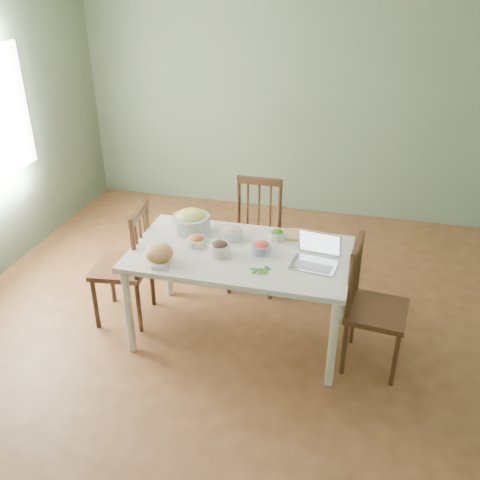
% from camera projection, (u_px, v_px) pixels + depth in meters
% --- Properties ---
extents(floor, '(5.00, 5.00, 0.00)m').
position_uv_depth(floor, '(238.00, 325.00, 4.57)').
color(floor, '#57331A').
rests_on(floor, ground).
extents(wall_back, '(5.00, 0.00, 2.70)m').
position_uv_depth(wall_back, '(293.00, 100.00, 6.07)').
color(wall_back, slate).
rests_on(wall_back, ground).
extents(wall_front, '(5.00, 0.00, 2.70)m').
position_uv_depth(wall_front, '(52.00, 442.00, 1.80)').
color(wall_front, slate).
rests_on(wall_front, ground).
extents(dining_table, '(1.69, 0.95, 0.79)m').
position_uv_depth(dining_table, '(240.00, 294.00, 4.28)').
color(dining_table, white).
rests_on(dining_table, floor).
extents(chair_far, '(0.46, 0.44, 1.03)m').
position_uv_depth(chair_far, '(254.00, 238.00, 4.89)').
color(chair_far, '#391F12').
rests_on(chair_far, floor).
extents(chair_left, '(0.49, 0.51, 1.04)m').
position_uv_depth(chair_left, '(121.00, 264.00, 4.45)').
color(chair_left, '#391F12').
rests_on(chair_left, floor).
extents(chair_right, '(0.48, 0.50, 1.02)m').
position_uv_depth(chair_right, '(377.00, 308.00, 3.92)').
color(chair_right, '#391F12').
rests_on(chair_right, floor).
extents(bread_boule, '(0.25, 0.25, 0.14)m').
position_uv_depth(bread_boule, '(159.00, 253.00, 3.94)').
color(bread_boule, tan).
rests_on(bread_boule, dining_table).
extents(butter_stick, '(0.13, 0.05, 0.03)m').
position_uv_depth(butter_stick, '(160.00, 268.00, 3.85)').
color(butter_stick, silver).
rests_on(butter_stick, dining_table).
extents(bowl_squash, '(0.36, 0.36, 0.18)m').
position_uv_depth(bowl_squash, '(191.00, 221.00, 4.37)').
color(bowl_squash, '#F3ED69').
rests_on(bowl_squash, dining_table).
extents(bowl_carrot, '(0.16, 0.16, 0.08)m').
position_uv_depth(bowl_carrot, '(197.00, 241.00, 4.16)').
color(bowl_carrot, '#CD6017').
rests_on(bowl_carrot, dining_table).
extents(bowl_onion, '(0.24, 0.24, 0.10)m').
position_uv_depth(bowl_onion, '(231.00, 232.00, 4.27)').
color(bowl_onion, beige).
rests_on(bowl_onion, dining_table).
extents(bowl_mushroom, '(0.20, 0.20, 0.11)m').
position_uv_depth(bowl_mushroom, '(219.00, 248.00, 4.03)').
color(bowl_mushroom, '#3D231B').
rests_on(bowl_mushroom, dining_table).
extents(bowl_redpep, '(0.18, 0.18, 0.09)m').
position_uv_depth(bowl_redpep, '(261.00, 248.00, 4.06)').
color(bowl_redpep, '#E54620').
rests_on(bowl_redpep, dining_table).
extents(bowl_broccoli, '(0.15, 0.15, 0.08)m').
position_uv_depth(bowl_broccoli, '(277.00, 234.00, 4.26)').
color(bowl_broccoli, '#093E09').
rests_on(bowl_broccoli, dining_table).
extents(flatbread, '(0.25, 0.25, 0.02)m').
position_uv_depth(flatbread, '(293.00, 235.00, 4.33)').
color(flatbread, tan).
rests_on(flatbread, dining_table).
extents(basil_bunch, '(0.18, 0.18, 0.02)m').
position_uv_depth(basil_bunch, '(259.00, 269.00, 3.85)').
color(basil_bunch, '#206411').
rests_on(basil_bunch, dining_table).
extents(laptop, '(0.36, 0.33, 0.23)m').
position_uv_depth(laptop, '(315.00, 253.00, 3.85)').
color(laptop, '#BBBBBF').
rests_on(laptop, dining_table).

